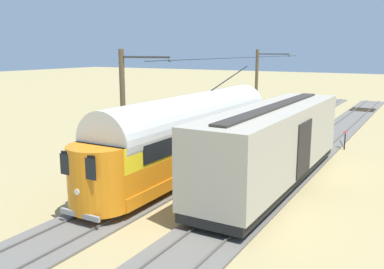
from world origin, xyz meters
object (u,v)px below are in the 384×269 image
Objects in this scene: catenary_pole_foreground at (257,85)px; switch_stand at (345,139)px; catenary_pole_mid_near at (125,110)px; track_end_bumper at (318,142)px; boxcar_adjacent at (274,143)px; vintage_streetcar at (192,132)px.

catenary_pole_foreground reaches higher than switch_stand.
catenary_pole_mid_near is 15.26m from switch_stand.
catenary_pole_mid_near is 14.05m from track_end_bumper.
catenary_pole_mid_near reaches higher than track_end_bumper.
boxcar_adjacent is 9.54m from track_end_bumper.
catenary_pole_mid_near is (7.47, 2.11, 1.35)m from boxcar_adjacent.
catenary_pole_mid_near reaches higher than boxcar_adjacent.
track_end_bumper is (-7.47, -11.49, -3.11)m from catenary_pole_mid_near.
boxcar_adjacent is 7.70× the size of track_end_bumper.
catenary_pole_foreground is at bearing -66.36° from boxcar_adjacent.
track_end_bumper is at bearing -116.35° from vintage_streetcar.
boxcar_adjacent reaches higher than track_end_bumper.
catenary_pole_foreground is 3.70× the size of track_end_bumper.
vintage_streetcar is 4.63m from boxcar_adjacent.
catenary_pole_mid_near is at bearing 52.54° from switch_stand.
catenary_pole_foreground is at bearing -90.00° from catenary_pole_mid_near.
boxcar_adjacent is 11.22× the size of switch_stand.
vintage_streetcar is 11.71m from switch_stand.
boxcar_adjacent is 18.68m from catenary_pole_foreground.
catenary_pole_foreground is 11.16m from track_end_bumper.
track_end_bumper is (1.66, 0.42, -0.30)m from switch_stand.
catenary_pole_foreground is (2.84, -17.03, 1.25)m from vintage_streetcar.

